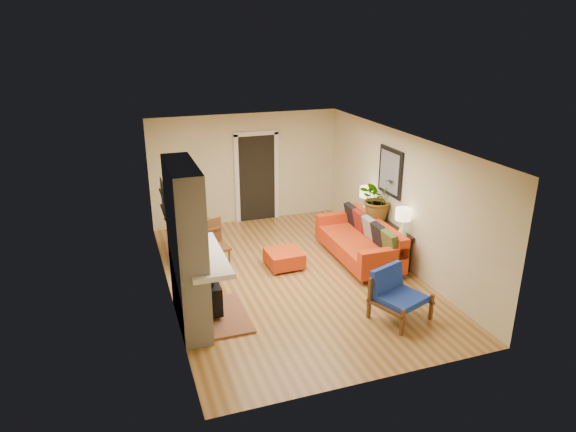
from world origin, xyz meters
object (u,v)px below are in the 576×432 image
object	(u,v)px
sofa	(362,241)
lamp_near	(403,219)
console_table	(382,229)
blue_chair	(396,291)
ottoman	(284,258)
houseplant	(378,198)
dining_table	(196,229)
lamp_far	(366,196)

from	to	relation	value
sofa	lamp_near	size ratio (longest dim) A/B	4.20
console_table	blue_chair	bearing A→B (deg)	-113.71
blue_chair	console_table	size ratio (longest dim) A/B	0.54
blue_chair	ottoman	bearing A→B (deg)	115.66
ottoman	lamp_near	world-z (taller)	lamp_near
sofa	houseplant	xyz separation A→B (m)	(0.44, 0.25, 0.79)
console_table	houseplant	bearing A→B (deg)	92.34
sofa	dining_table	distance (m)	3.34
console_table	houseplant	xyz separation A→B (m)	(-0.01, 0.24, 0.61)
ottoman	console_table	bearing A→B (deg)	-3.69
dining_table	houseplant	bearing A→B (deg)	-12.62
sofa	blue_chair	bearing A→B (deg)	-103.12
ottoman	console_table	xyz separation A→B (m)	(2.07, -0.13, 0.38)
dining_table	ottoman	bearing A→B (deg)	-30.74
dining_table	houseplant	size ratio (longest dim) A/B	2.10
sofa	console_table	xyz separation A→B (m)	(0.45, 0.01, 0.19)
blue_chair	lamp_near	distance (m)	1.85
dining_table	lamp_far	xyz separation A→B (m)	(3.61, -0.29, 0.40)
sofa	lamp_near	bearing A→B (deg)	-57.66
console_table	houseplant	distance (m)	0.65
ottoman	lamp_near	size ratio (longest dim) A/B	1.27
ottoman	houseplant	world-z (taller)	houseplant
blue_chair	lamp_near	bearing A→B (deg)	56.72
houseplant	lamp_far	bearing A→B (deg)	88.88
lamp_far	lamp_near	bearing A→B (deg)	-90.00
lamp_near	ottoman	bearing A→B (deg)	157.55
sofa	blue_chair	distance (m)	2.23
dining_table	houseplant	distance (m)	3.73
lamp_near	lamp_far	bearing A→B (deg)	90.00
sofa	ottoman	bearing A→B (deg)	174.99
console_table	ottoman	bearing A→B (deg)	176.31
lamp_far	houseplant	size ratio (longest dim) A/B	0.59
sofa	ottoman	size ratio (longest dim) A/B	3.30
blue_chair	lamp_far	distance (m)	3.15
dining_table	console_table	xyz separation A→B (m)	(3.61, -1.05, -0.08)
sofa	houseplant	bearing A→B (deg)	29.78
sofa	lamp_near	xyz separation A→B (m)	(0.45, -0.71, 0.67)
ottoman	sofa	bearing A→B (deg)	-5.01
sofa	lamp_far	size ratio (longest dim) A/B	4.20
console_table	lamp_far	size ratio (longest dim) A/B	3.43
lamp_near	houseplant	size ratio (longest dim) A/B	0.59
ottoman	houseplant	xyz separation A→B (m)	(2.06, 0.11, 0.99)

